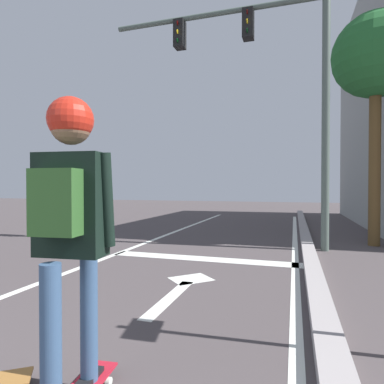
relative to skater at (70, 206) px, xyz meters
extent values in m
cube|color=silver|center=(-2.13, 3.57, -1.22)|extent=(0.12, 20.00, 0.01)
cube|color=silver|center=(1.26, 3.57, -1.22)|extent=(0.12, 20.00, 0.01)
cube|color=silver|center=(-0.36, 4.21, -1.22)|extent=(3.54, 0.40, 0.01)
cube|color=silver|center=(-0.18, 2.05, -1.22)|extent=(0.16, 1.40, 0.01)
cube|color=silver|center=(-0.18, 2.90, -1.22)|extent=(0.71, 0.71, 0.01)
cube|color=#9F9797|center=(1.51, 3.57, -1.16)|extent=(0.24, 24.00, 0.14)
cube|color=#B2B2B7|center=(-0.04, 0.31, -1.16)|extent=(0.15, 0.07, 0.01)
cylinder|color=silver|center=(-0.12, 0.30, -1.20)|extent=(0.04, 0.06, 0.06)
cylinder|color=silver|center=(0.05, 0.32, -1.20)|extent=(0.04, 0.06, 0.06)
cylinder|color=#365377|center=(-0.02, 0.21, -0.71)|extent=(0.11, 0.11, 0.85)
cube|color=black|center=(-0.02, 0.21, -1.12)|extent=(0.12, 0.25, 0.03)
cylinder|color=#365377|center=(0.02, -0.18, -0.71)|extent=(0.11, 0.11, 0.85)
cube|color=black|center=(0.00, 0.01, 0.01)|extent=(0.42, 0.22, 0.60)
cylinder|color=black|center=(-0.21, 0.02, 0.04)|extent=(0.07, 0.13, 0.55)
cylinder|color=black|center=(0.20, 0.07, 0.04)|extent=(0.07, 0.12, 0.55)
sphere|color=#8C644A|center=(0.00, 0.01, 0.47)|extent=(0.23, 0.23, 0.23)
sphere|color=red|center=(0.00, 0.01, 0.50)|extent=(0.26, 0.26, 0.26)
cube|color=#2E5A27|center=(0.01, -0.12, 0.03)|extent=(0.27, 0.17, 0.36)
cube|color=#B2B2B7|center=(-0.54, 0.08, -1.16)|extent=(0.14, 0.17, 0.01)
cylinder|color=#2C2A25|center=(-0.60, 0.16, -1.20)|extent=(0.07, 0.06, 0.06)
cylinder|color=#52635A|center=(1.85, 5.71, 1.60)|extent=(0.16, 0.16, 5.65)
cylinder|color=#52635A|center=(-0.56, 5.71, 4.05)|extent=(4.81, 0.12, 0.12)
cube|color=black|center=(0.25, 5.71, 3.70)|extent=(0.24, 0.28, 0.64)
cylinder|color=#3A0605|center=(0.25, 5.56, 3.90)|extent=(0.02, 0.10, 0.10)
cylinder|color=yellow|center=(0.25, 5.56, 3.70)|extent=(0.02, 0.10, 0.10)
cylinder|color=black|center=(0.25, 5.56, 3.50)|extent=(0.02, 0.10, 0.10)
cube|color=black|center=(-1.36, 5.71, 3.70)|extent=(0.24, 0.28, 0.64)
cylinder|color=#3A0605|center=(-1.36, 5.56, 3.90)|extent=(0.02, 0.10, 0.10)
cylinder|color=yellow|center=(-1.36, 5.56, 3.70)|extent=(0.02, 0.10, 0.10)
cylinder|color=black|center=(-1.36, 5.56, 3.50)|extent=(0.02, 0.10, 0.10)
cylinder|color=brown|center=(2.97, 6.69, 0.64)|extent=(0.25, 0.25, 3.73)
sphere|color=#24662F|center=(2.97, 6.69, 3.07)|extent=(1.88, 1.88, 1.88)
camera|label=1|loc=(1.23, -1.58, 0.11)|focal=30.49mm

